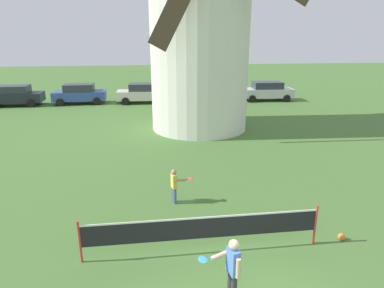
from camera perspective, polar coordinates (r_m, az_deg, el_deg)
windmill at (r=19.22m, az=1.38°, el=22.62°), size 9.69×6.19×14.16m
tennis_net at (r=8.43m, az=1.84°, el=-14.08°), size 5.90×0.06×1.10m
player_near at (r=7.12m, az=6.80°, el=-20.00°), size 0.84×0.46×1.40m
player_far at (r=10.78m, az=-2.94°, el=-6.80°), size 0.75×0.38×1.16m
stray_ball at (r=10.01m, az=24.04°, el=-14.19°), size 0.19×0.19×0.19m
parked_car_black at (r=29.53m, az=-28.09°, el=7.30°), size 4.32×1.99×1.56m
parked_car_blue at (r=28.43m, az=-18.56°, el=8.13°), size 4.10×2.00×1.56m
parked_car_cream at (r=27.58m, az=-7.97°, el=8.61°), size 4.50×1.99×1.56m
parked_car_red at (r=28.50m, az=2.30°, el=9.06°), size 4.32×2.02×1.56m
parked_car_silver at (r=29.03m, az=12.62°, el=8.81°), size 4.30×2.08×1.56m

